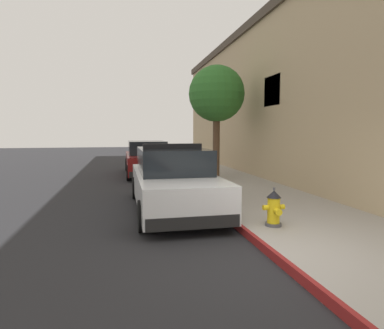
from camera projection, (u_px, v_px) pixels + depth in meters
ground_plane at (71, 181)px, 13.89m from camera, size 29.31×60.00×0.20m
sidewalk_pavement at (208, 173)px, 15.13m from camera, size 3.15×60.00×0.15m
curb_painted_edge at (174, 174)px, 14.79m from camera, size 0.08×60.00×0.15m
storefront_building at (338, 96)px, 12.69m from camera, size 5.74×27.38×6.71m
police_cruiser at (173, 181)px, 8.31m from camera, size 1.94×4.84×1.68m
parked_car_silver_ahead at (147, 159)px, 15.21m from camera, size 1.94×4.84×1.56m
fire_hydrant at (274, 208)px, 6.38m from camera, size 0.44×0.40×0.76m
street_tree at (217, 95)px, 13.12m from camera, size 2.24×2.24×4.48m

